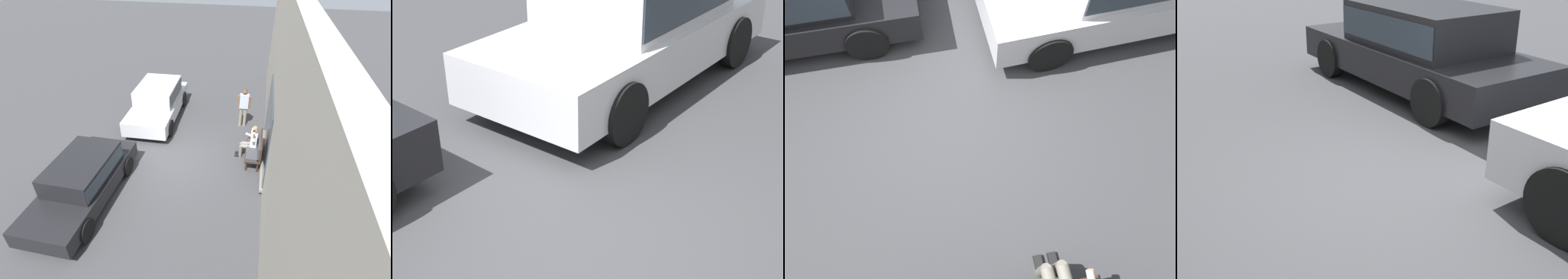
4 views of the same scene
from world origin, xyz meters
TOP-DOWN VIEW (x-y plane):
  - ground_plane at (0.00, 0.00)m, footprint 60.00×60.00m
  - parked_car_near at (-2.89, -1.47)m, footprint 4.37×2.00m

SIDE VIEW (x-z plane):
  - ground_plane at x=0.00m, z-range 0.00..0.00m
  - parked_car_near at x=-2.89m, z-range 0.07..1.61m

